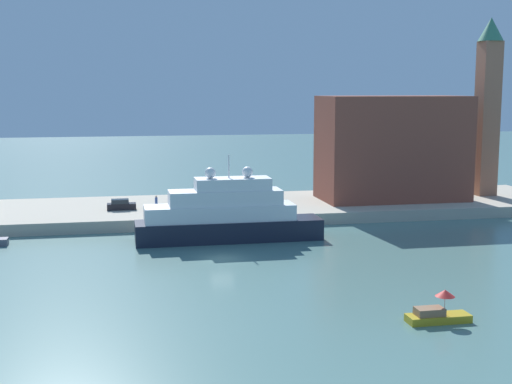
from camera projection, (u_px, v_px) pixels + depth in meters
name	position (u px, v px, depth m)	size (l,w,h in m)	color
ground	(222.00, 259.00, 74.64)	(400.00, 400.00, 0.00)	slate
quay_dock	(195.00, 210.00, 100.17)	(110.00, 20.87, 1.53)	#B7AD99
large_yacht	(226.00, 216.00, 83.25)	(22.13, 4.67, 10.24)	black
small_motorboat	(437.00, 313.00, 54.30)	(4.97, 1.65, 2.55)	#B7991E
harbor_building	(392.00, 148.00, 104.23)	(21.28, 10.50, 15.34)	brown
bell_tower	(488.00, 101.00, 107.39)	(3.83, 3.83, 27.03)	#9E664C
parked_car	(121.00, 205.00, 95.94)	(3.89, 1.63, 1.45)	black
person_figure	(156.00, 202.00, 96.87)	(0.36, 0.36, 1.80)	#334C8C
mooring_bollard	(202.00, 213.00, 91.40)	(0.47, 0.47, 0.71)	black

